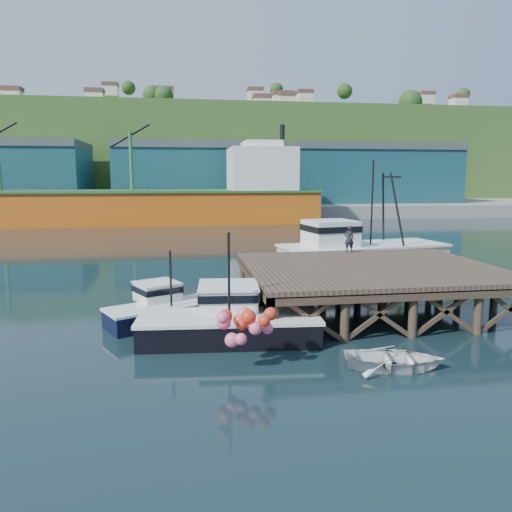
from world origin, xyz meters
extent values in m
plane|color=black|center=(0.00, 0.00, 0.00)|extent=(300.00, 300.00, 0.00)
cube|color=brown|center=(5.50, 0.00, 2.00)|extent=(12.00, 10.00, 0.25)
cube|color=#473828|center=(5.50, -4.85, 1.75)|extent=(12.00, 0.30, 0.35)
cylinder|color=#473828|center=(-0.20, -4.70, 0.80)|extent=(0.36, 0.36, 2.60)
cylinder|color=#473828|center=(-0.20, 4.70, 0.80)|extent=(0.36, 0.36, 2.60)
cylinder|color=#473828|center=(11.20, 4.70, 0.80)|extent=(0.36, 0.36, 2.60)
cube|color=gray|center=(0.00, 70.00, 1.00)|extent=(160.00, 40.00, 2.00)
cube|color=#1A5257|center=(0.00, 65.00, 6.50)|extent=(28.00, 16.00, 9.00)
cube|color=#1A5257|center=(30.00, 65.00, 6.50)|extent=(30.00, 16.00, 9.00)
cube|color=#CE5C13|center=(-12.00, 48.00, 2.20)|extent=(55.00, 9.50, 4.40)
cube|color=#26592D|center=(-12.00, 48.00, 4.50)|extent=(55.50, 10.00, 0.30)
cube|color=silver|center=(8.00, 48.00, 7.50)|extent=(9.00, 9.00, 6.00)
cube|color=silver|center=(8.00, 48.00, 10.80)|extent=(5.00, 7.00, 1.20)
cylinder|color=black|center=(11.00, 48.00, 12.50)|extent=(0.70, 0.70, 2.50)
cube|color=#2D511E|center=(0.00, 100.00, 11.00)|extent=(220.00, 50.00, 22.00)
cube|color=black|center=(-4.35, -1.14, 0.40)|extent=(5.48, 4.00, 0.81)
cube|color=silver|center=(-4.35, -1.14, 0.82)|extent=(5.59, 4.08, 0.11)
cube|color=silver|center=(-4.77, -0.30, 1.21)|extent=(2.27, 2.27, 0.81)
cube|color=black|center=(-4.77, -0.30, 1.39)|extent=(2.39, 2.39, 0.27)
cylinder|color=black|center=(-4.12, -1.60, 2.06)|extent=(0.10, 0.10, 2.51)
cube|color=black|center=(-1.86, -4.06, 0.48)|extent=(7.16, 3.14, 0.97)
cube|color=silver|center=(-1.86, -4.06, 0.99)|extent=(7.30, 3.20, 0.13)
cube|color=silver|center=(-1.75, -2.81, 1.45)|extent=(2.50, 2.50, 0.97)
cube|color=black|center=(-1.75, -2.81, 1.66)|extent=(2.64, 2.64, 0.32)
cylinder|color=black|center=(-1.91, -4.75, 2.68)|extent=(0.10, 0.10, 3.43)
sphere|color=#FF5D7E|center=(-2.09, -7.06, 1.18)|extent=(0.45, 0.45, 0.45)
sphere|color=#FF5D7E|center=(-1.13, -6.84, 1.39)|extent=(0.45, 0.45, 0.45)
sphere|color=red|center=(-1.56, -7.38, 1.61)|extent=(0.45, 0.45, 0.45)
cube|color=#D3CA89|center=(8.56, 8.94, 0.90)|extent=(11.55, 5.66, 1.81)
cube|color=silver|center=(8.56, 8.94, 1.86)|extent=(11.78, 5.89, 0.15)
cube|color=silver|center=(6.05, 8.94, 2.71)|extent=(3.45, 3.29, 1.81)
cube|color=black|center=(6.05, 8.94, 3.12)|extent=(3.57, 3.41, 0.40)
cylinder|color=black|center=(9.07, 8.94, 4.52)|extent=(0.12, 0.12, 6.03)
imported|color=white|center=(3.36, -7.76, 0.34)|extent=(3.81, 3.14, 0.68)
imported|color=black|center=(5.92, 4.34, 2.90)|extent=(0.58, 0.40, 1.55)
camera|label=1|loc=(-3.69, -22.91, 6.40)|focal=35.00mm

